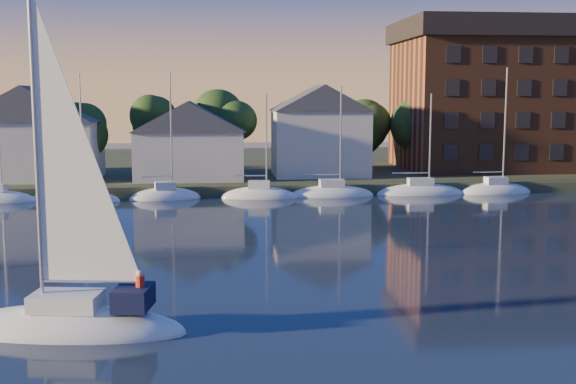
{
  "coord_description": "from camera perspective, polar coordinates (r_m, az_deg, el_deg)",
  "views": [
    {
      "loc": [
        -3.15,
        -18.76,
        9.72
      ],
      "look_at": [
        0.88,
        22.0,
        4.19
      ],
      "focal_mm": 45.0,
      "sensor_mm": 36.0,
      "label": 1
    }
  ],
  "objects": [
    {
      "name": "shoreline_land",
      "position": [
        94.32,
        -3.7,
        1.75
      ],
      "size": [
        160.0,
        50.0,
        2.0
      ],
      "primitive_type": "cube",
      "color": "#323B22",
      "rests_on": "ground"
    },
    {
      "name": "wooden_dock",
      "position": [
        71.49,
        -3.07,
        -0.14
      ],
      "size": [
        120.0,
        3.0,
        1.0
      ],
      "primitive_type": "cube",
      "color": "brown",
      "rests_on": "ground"
    },
    {
      "name": "clubhouse_west",
      "position": [
        79.13,
        -19.48,
        4.5
      ],
      "size": [
        13.65,
        9.45,
        9.64
      ],
      "color": "beige",
      "rests_on": "shoreline_land"
    },
    {
      "name": "clubhouse_centre",
      "position": [
        75.95,
        -7.8,
        4.15
      ],
      "size": [
        11.55,
        8.4,
        8.08
      ],
      "color": "beige",
      "rests_on": "shoreline_land"
    },
    {
      "name": "clubhouse_east",
      "position": [
        78.64,
        2.52,
        4.97
      ],
      "size": [
        10.5,
        8.4,
        9.8
      ],
      "color": "beige",
      "rests_on": "shoreline_land"
    },
    {
      "name": "condo_block",
      "position": [
        91.58,
        18.45,
        7.34
      ],
      "size": [
        31.0,
        17.0,
        17.4
      ],
      "color": "brown",
      "rests_on": "shoreline_land"
    },
    {
      "name": "tree_line",
      "position": [
        81.96,
        -2.05,
        5.9
      ],
      "size": [
        93.4,
        5.4,
        8.9
      ],
      "color": "#39271A",
      "rests_on": "shoreline_land"
    },
    {
      "name": "moored_fleet",
      "position": [
        68.61,
        -9.64,
        -0.48
      ],
      "size": [
        71.5,
        2.4,
        12.05
      ],
      "color": "white",
      "rests_on": "ground"
    },
    {
      "name": "hero_sailboat",
      "position": [
        31.47,
        -16.78,
        -9.44
      ],
      "size": [
        10.36,
        4.71,
        15.36
      ],
      "rotation": [
        0.0,
        0.0,
        2.99
      ],
      "color": "white",
      "rests_on": "ground"
    }
  ]
}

